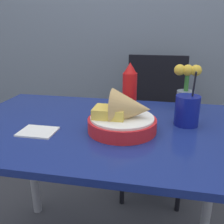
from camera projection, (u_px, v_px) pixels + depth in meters
name	position (u px, v px, depth m)	size (l,w,h in m)	color
wall_window	(137.00, 2.00, 1.88)	(7.00, 0.06, 2.60)	slate
dining_table	(102.00, 150.00, 1.02)	(1.14, 0.73, 0.76)	navy
chair_far_window	(155.00, 114.00, 1.73)	(0.40, 0.40, 0.94)	black
food_basket	(125.00, 117.00, 0.91)	(0.25, 0.25, 0.16)	red
ketchup_bottle	(130.00, 88.00, 1.10)	(0.06, 0.06, 0.22)	red
drink_cup	(187.00, 111.00, 0.96)	(0.09, 0.09, 0.22)	navy
flower_vase	(186.00, 89.00, 1.12)	(0.12, 0.08, 0.21)	gray
napkin	(38.00, 132.00, 0.91)	(0.13, 0.10, 0.01)	white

